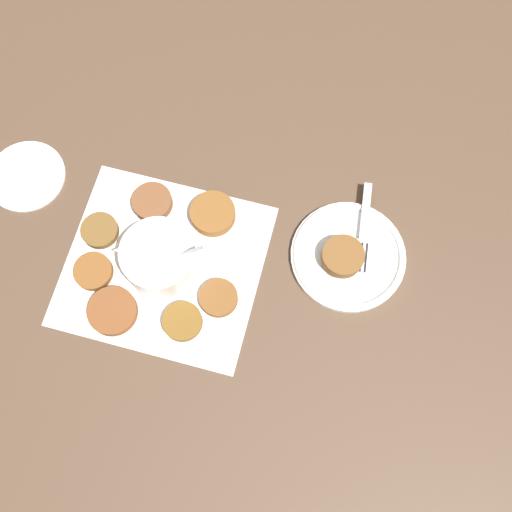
% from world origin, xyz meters
% --- Properties ---
extents(ground_plane, '(4.00, 4.00, 0.00)m').
position_xyz_m(ground_plane, '(0.00, 0.00, 0.00)').
color(ground_plane, '#4C3828').
extents(napkin, '(0.33, 0.31, 0.00)m').
position_xyz_m(napkin, '(0.03, -0.00, 0.00)').
color(napkin, white).
rests_on(napkin, ground_plane).
extents(sauce_bowl, '(0.14, 0.11, 0.11)m').
position_xyz_m(sauce_bowl, '(0.03, -0.00, 0.03)').
color(sauce_bowl, white).
rests_on(sauce_bowl, napkin).
extents(fritter_0, '(0.06, 0.06, 0.02)m').
position_xyz_m(fritter_0, '(0.06, -0.10, 0.01)').
color(fritter_0, brown).
rests_on(fritter_0, napkin).
extents(fritter_1, '(0.06, 0.06, 0.01)m').
position_xyz_m(fritter_1, '(-0.06, 0.04, 0.01)').
color(fritter_1, brown).
rests_on(fritter_1, napkin).
extents(fritter_2, '(0.07, 0.07, 0.02)m').
position_xyz_m(fritter_2, '(0.09, 0.08, 0.01)').
color(fritter_2, brown).
rests_on(fritter_2, napkin).
extents(fritter_3, '(0.07, 0.07, 0.02)m').
position_xyz_m(fritter_3, '(-0.04, -0.09, 0.01)').
color(fritter_3, brown).
rests_on(fritter_3, napkin).
extents(fritter_4, '(0.06, 0.06, 0.01)m').
position_xyz_m(fritter_4, '(0.13, -0.04, 0.01)').
color(fritter_4, brown).
rests_on(fritter_4, napkin).
extents(fritter_5, '(0.06, 0.06, 0.01)m').
position_xyz_m(fritter_5, '(0.13, 0.02, 0.01)').
color(fritter_5, brown).
rests_on(fritter_5, napkin).
extents(fritter_6, '(0.06, 0.06, 0.01)m').
position_xyz_m(fritter_6, '(-0.02, 0.08, 0.01)').
color(fritter_6, brown).
rests_on(fritter_6, napkin).
extents(serving_plate, '(0.17, 0.17, 0.02)m').
position_xyz_m(serving_plate, '(-0.25, -0.04, 0.01)').
color(serving_plate, white).
rests_on(serving_plate, ground_plane).
extents(fritter_on_plate, '(0.06, 0.06, 0.02)m').
position_xyz_m(fritter_on_plate, '(-0.24, -0.03, 0.03)').
color(fritter_on_plate, brown).
rests_on(fritter_on_plate, serving_plate).
extents(fork, '(0.03, 0.15, 0.00)m').
position_xyz_m(fork, '(-0.27, -0.06, 0.02)').
color(fork, silver).
rests_on(fork, serving_plate).
extents(extra_saucer, '(0.12, 0.12, 0.01)m').
position_xyz_m(extra_saucer, '(0.26, -0.12, 0.00)').
color(extra_saucer, white).
rests_on(extra_saucer, ground_plane).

